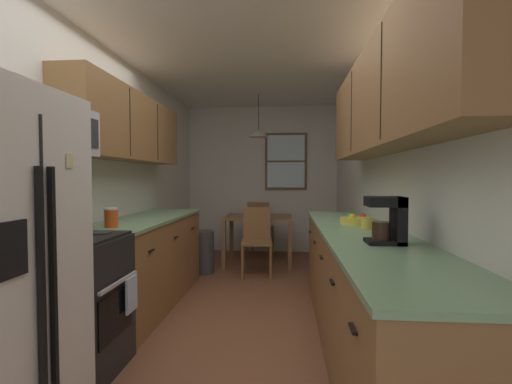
% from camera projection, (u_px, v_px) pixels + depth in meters
% --- Properties ---
extents(ground_plane, '(12.00, 12.00, 0.00)m').
position_uv_depth(ground_plane, '(246.00, 301.00, 3.80)').
color(ground_plane, brown).
extents(wall_left, '(0.10, 9.00, 2.55)m').
position_uv_depth(wall_left, '(121.00, 180.00, 3.86)').
color(wall_left, silver).
rests_on(wall_left, ground).
extents(wall_right, '(0.10, 9.00, 2.55)m').
position_uv_depth(wall_right, '(378.00, 181.00, 3.64)').
color(wall_right, silver).
rests_on(wall_right, ground).
extents(wall_back, '(4.40, 0.10, 2.55)m').
position_uv_depth(wall_back, '(262.00, 179.00, 6.39)').
color(wall_back, silver).
rests_on(wall_back, ground).
extents(ceiling_slab, '(4.40, 9.00, 0.08)m').
position_uv_depth(ceiling_slab, '(245.00, 52.00, 3.70)').
color(ceiling_slab, white).
extents(stove_range, '(0.66, 0.63, 1.10)m').
position_uv_depth(stove_range, '(69.00, 305.00, 2.36)').
color(stove_range, black).
rests_on(stove_range, ground).
extents(microwave_over_range, '(0.39, 0.59, 0.31)m').
position_uv_depth(microwave_over_range, '(49.00, 130.00, 2.32)').
color(microwave_over_range, silver).
extents(counter_left, '(0.64, 2.03, 0.90)m').
position_uv_depth(counter_left, '(147.00, 261.00, 3.69)').
color(counter_left, olive).
rests_on(counter_left, ground).
extents(upper_cabinets_left, '(0.33, 2.11, 0.66)m').
position_uv_depth(upper_cabinets_left, '(129.00, 128.00, 3.59)').
color(upper_cabinets_left, olive).
extents(counter_right, '(0.64, 3.26, 0.90)m').
position_uv_depth(counter_right, '(363.00, 291.00, 2.71)').
color(counter_right, olive).
rests_on(counter_right, ground).
extents(upper_cabinets_right, '(0.33, 2.94, 0.75)m').
position_uv_depth(upper_cabinets_right, '(386.00, 99.00, 2.59)').
color(upper_cabinets_right, olive).
extents(dining_table, '(0.99, 0.79, 0.73)m').
position_uv_depth(dining_table, '(259.00, 223.00, 5.42)').
color(dining_table, brown).
rests_on(dining_table, ground).
extents(dining_chair_near, '(0.43, 0.43, 0.90)m').
position_uv_depth(dining_chair_near, '(257.00, 238.00, 4.83)').
color(dining_chair_near, olive).
rests_on(dining_chair_near, ground).
extents(dining_chair_far, '(0.45, 0.45, 0.90)m').
position_uv_depth(dining_chair_far, '(260.00, 226.00, 6.03)').
color(dining_chair_far, olive).
rests_on(dining_chair_far, ground).
extents(pendant_light, '(0.31, 0.31, 0.64)m').
position_uv_depth(pendant_light, '(259.00, 134.00, 5.37)').
color(pendant_light, black).
extents(back_window, '(0.72, 0.05, 0.98)m').
position_uv_depth(back_window, '(286.00, 161.00, 6.27)').
color(back_window, brown).
extents(trash_bin, '(0.28, 0.28, 0.58)m').
position_uv_depth(trash_bin, '(204.00, 252.00, 4.93)').
color(trash_bin, '#3F3F42').
rests_on(trash_bin, ground).
extents(storage_canister, '(0.11, 0.11, 0.16)m').
position_uv_depth(storage_canister, '(111.00, 217.00, 2.93)').
color(storage_canister, '#D84C19').
rests_on(storage_canister, counter_left).
extents(dish_towel, '(0.02, 0.16, 0.24)m').
position_uv_depth(dish_towel, '(132.00, 294.00, 2.48)').
color(dish_towel, silver).
extents(coffee_maker, '(0.22, 0.18, 0.29)m').
position_uv_depth(coffee_maker, '(390.00, 219.00, 2.19)').
color(coffee_maker, black).
rests_on(coffee_maker, counter_right).
extents(mug_by_coffeemaker, '(0.12, 0.09, 0.09)m').
position_uv_depth(mug_by_coffeemaker, '(367.00, 223.00, 2.83)').
color(mug_by_coffeemaker, '#E5CC4C').
rests_on(mug_by_coffeemaker, counter_right).
extents(fruit_bowl, '(0.27, 0.27, 0.09)m').
position_uv_depth(fruit_bowl, '(356.00, 220.00, 3.14)').
color(fruit_bowl, '#E5D14C').
rests_on(fruit_bowl, counter_right).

